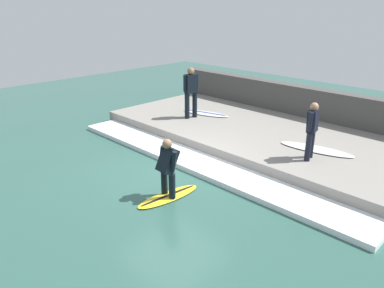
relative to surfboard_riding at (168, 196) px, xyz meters
name	(u,v)px	position (x,y,z in m)	size (l,w,h in m)	color
ground_plane	(174,176)	(0.85, 0.75, -0.03)	(28.00, 28.00, 0.00)	#2D564C
concrete_ledge	(258,135)	(4.52, 0.75, 0.16)	(4.40, 10.25, 0.39)	gray
back_wall	(299,106)	(6.97, 0.75, 0.67)	(0.50, 10.76, 1.41)	#474442
wave_foam_crest	(199,163)	(1.78, 0.75, 0.04)	(1.08, 9.73, 0.14)	white
surfboard_riding	(168,196)	(0.00, 0.00, 0.00)	(1.67, 0.59, 0.07)	yellow
surfer_riding	(168,165)	(0.00, 0.00, 0.78)	(0.47, 0.63, 1.36)	black
surfer_waiting_near	(191,90)	(3.91, 3.20, 1.34)	(0.58, 0.32, 1.74)	black
surfboard_waiting_near	(206,113)	(4.59, 3.13, 0.39)	(0.97, 1.86, 0.07)	silver
surfer_waiting_far	(312,128)	(3.46, -1.56, 1.20)	(0.50, 0.31, 1.49)	black
surfboard_waiting_far	(316,149)	(4.16, -1.41, 0.39)	(0.90, 2.07, 0.06)	white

